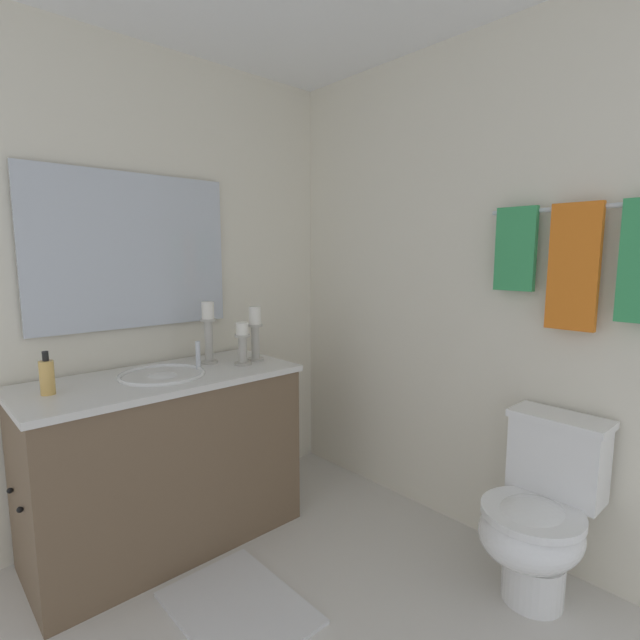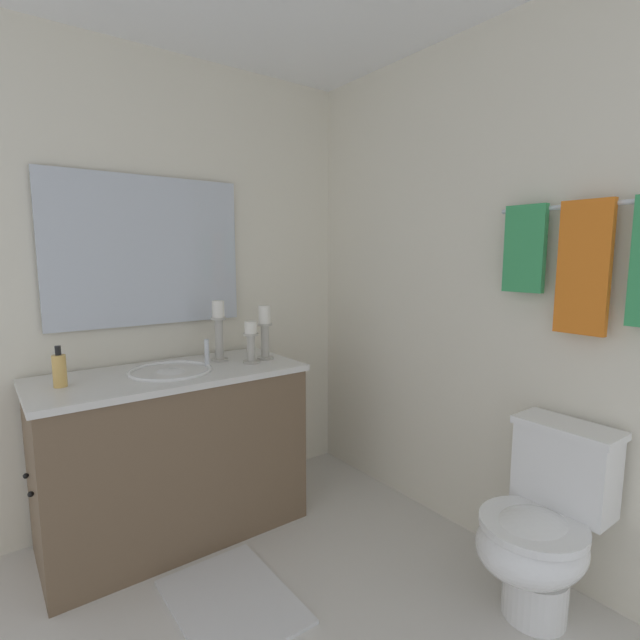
% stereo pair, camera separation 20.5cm
% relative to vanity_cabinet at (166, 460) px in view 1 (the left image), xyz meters
% --- Properties ---
extents(wall_back, '(2.46, 0.04, 2.45)m').
position_rel_vanity_cabinet_xyz_m(wall_back, '(0.90, 1.23, 0.80)').
color(wall_back, silver).
rests_on(wall_back, ground).
extents(wall_left, '(0.04, 2.49, 2.45)m').
position_rel_vanity_cabinet_xyz_m(wall_left, '(-0.33, -0.02, 0.80)').
color(wall_left, silver).
rests_on(wall_left, ground).
extents(vanity_cabinet, '(0.58, 1.27, 0.84)m').
position_rel_vanity_cabinet_xyz_m(vanity_cabinet, '(0.00, 0.00, 0.00)').
color(vanity_cabinet, brown).
rests_on(vanity_cabinet, ground).
extents(sink_basin, '(0.40, 0.40, 0.24)m').
position_rel_vanity_cabinet_xyz_m(sink_basin, '(-0.00, 0.00, 0.38)').
color(sink_basin, white).
rests_on(sink_basin, vanity_cabinet).
extents(mirror, '(0.02, 1.00, 0.77)m').
position_rel_vanity_cabinet_xyz_m(mirror, '(-0.28, 0.00, 1.00)').
color(mirror, silver).
extents(candle_holder_tall, '(0.09, 0.09, 0.29)m').
position_rel_vanity_cabinet_xyz_m(candle_holder_tall, '(0.03, 0.51, 0.58)').
color(candle_holder_tall, '#B7B2A5').
rests_on(candle_holder_tall, vanity_cabinet).
extents(candle_holder_short, '(0.09, 0.09, 0.22)m').
position_rel_vanity_cabinet_xyz_m(candle_holder_short, '(0.07, 0.41, 0.53)').
color(candle_holder_short, '#B7B2A5').
rests_on(candle_holder_short, vanity_cabinet).
extents(candle_holder_mid, '(0.09, 0.09, 0.32)m').
position_rel_vanity_cabinet_xyz_m(candle_holder_mid, '(-0.08, 0.30, 0.59)').
color(candle_holder_mid, '#B7B2A5').
rests_on(candle_holder_mid, vanity_cabinet).
extents(soap_bottle, '(0.06, 0.06, 0.18)m').
position_rel_vanity_cabinet_xyz_m(soap_bottle, '(-0.02, -0.47, 0.49)').
color(soap_bottle, '#E5B259').
rests_on(soap_bottle, vanity_cabinet).
extents(toilet, '(0.39, 0.54, 0.75)m').
position_rel_vanity_cabinet_xyz_m(toilet, '(1.39, 0.94, -0.06)').
color(toilet, white).
rests_on(toilet, ground).
extents(towel_bar, '(0.74, 0.02, 0.02)m').
position_rel_vanity_cabinet_xyz_m(towel_bar, '(1.38, 1.17, 1.17)').
color(towel_bar, silver).
extents(towel_near_vanity, '(0.18, 0.03, 0.37)m').
position_rel_vanity_cabinet_xyz_m(towel_near_vanity, '(1.14, 1.15, 1.01)').
color(towel_near_vanity, '#389E59').
rests_on(towel_near_vanity, towel_bar).
extents(towel_center, '(0.19, 0.03, 0.52)m').
position_rel_vanity_cabinet_xyz_m(towel_center, '(1.38, 1.15, 0.94)').
color(towel_center, orange).
rests_on(towel_center, towel_bar).
extents(bath_mat, '(0.60, 0.44, 0.02)m').
position_rel_vanity_cabinet_xyz_m(bath_mat, '(0.62, 0.00, -0.41)').
color(bath_mat, silver).
rests_on(bath_mat, ground).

